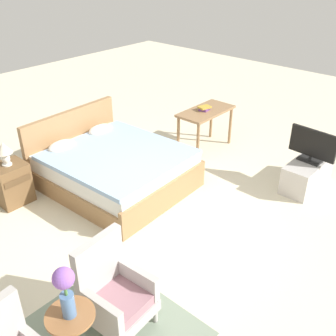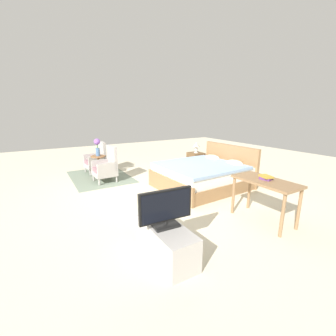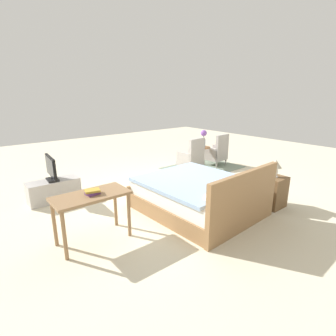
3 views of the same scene
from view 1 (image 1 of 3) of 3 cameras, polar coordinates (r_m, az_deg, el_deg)
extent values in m
plane|color=beige|center=(5.22, -0.79, -7.46)|extent=(16.00, 16.00, 0.00)
cube|color=#997047|center=(5.89, -7.55, -1.39)|extent=(1.76, 2.06, 0.28)
cube|color=white|center=(5.76, -7.72, 0.83)|extent=(1.69, 1.98, 0.24)
cube|color=#93B2D6|center=(5.64, -7.26, 1.92)|extent=(1.74, 1.82, 0.06)
cube|color=#997047|center=(6.39, -13.74, 4.05)|extent=(1.72, 0.15, 0.96)
cube|color=#997047|center=(5.28, -0.27, -4.25)|extent=(1.72, 0.13, 0.40)
ellipsoid|color=white|center=(5.96, -15.14, 3.10)|extent=(0.45, 0.30, 0.14)
ellipsoid|color=white|center=(6.37, -9.75, 5.49)|extent=(0.45, 0.30, 0.14)
cylinder|color=#ADA8A3|center=(3.97, -1.85, -20.55)|extent=(0.04, 0.04, 0.16)
cylinder|color=#ADA8A3|center=(3.99, -11.85, -21.07)|extent=(0.04, 0.04, 0.16)
cylinder|color=#ADA8A3|center=(4.19, -6.96, -17.47)|extent=(0.04, 0.04, 0.16)
cube|color=#ADA8A3|center=(3.87, -6.98, -19.55)|extent=(0.58, 0.58, 0.12)
cube|color=gray|center=(3.78, -7.08, -18.46)|extent=(0.53, 0.53, 0.10)
cube|color=#ADA8A3|center=(3.71, -9.98, -13.92)|extent=(0.54, 0.12, 0.64)
cube|color=#ADA8A3|center=(3.62, -9.90, -19.68)|extent=(0.11, 0.52, 0.26)
cube|color=#ADA8A3|center=(3.84, -4.64, -15.67)|extent=(0.11, 0.52, 0.26)
cylinder|color=#936038|center=(3.40, -14.02, -20.08)|extent=(0.40, 0.40, 0.02)
cylinder|color=#4C709E|center=(3.31, -14.29, -18.69)|extent=(0.11, 0.11, 0.22)
cylinder|color=#477538|center=(3.19, -14.65, -16.76)|extent=(0.02, 0.02, 0.10)
sphere|color=#8956B7|center=(3.11, -14.94, -15.19)|extent=(0.17, 0.17, 0.17)
cube|color=brown|center=(5.82, -21.76, -2.09)|extent=(0.44, 0.40, 0.58)
cube|color=brown|center=(5.60, -20.98, -1.82)|extent=(0.37, 0.01, 0.09)
cylinder|color=silver|center=(5.68, -22.32, 0.51)|extent=(0.13, 0.13, 0.02)
ellipsoid|color=silver|center=(5.64, -22.49, 1.31)|extent=(0.11, 0.11, 0.16)
cone|color=beige|center=(5.57, -22.79, 2.71)|extent=(0.22, 0.22, 0.15)
cube|color=#B7B2AD|center=(6.15, 19.53, -0.75)|extent=(0.96, 0.40, 0.42)
cube|color=black|center=(6.05, 19.88, 1.12)|extent=(0.22, 0.33, 0.03)
cylinder|color=black|center=(6.03, 19.95, 1.45)|extent=(0.04, 0.04, 0.05)
cube|color=black|center=(5.93, 20.31, 3.37)|extent=(0.09, 0.69, 0.40)
cube|color=black|center=(5.95, 20.42, 3.45)|extent=(0.05, 0.64, 0.36)
cylinder|color=#8E6B47|center=(6.44, 4.36, 3.65)|extent=(0.05, 0.05, 0.68)
cylinder|color=#8E6B47|center=(7.14, 9.02, 6.06)|extent=(0.05, 0.05, 0.68)
cylinder|color=#8E6B47|center=(6.67, 1.51, 4.70)|extent=(0.05, 0.05, 0.68)
cylinder|color=#8E6B47|center=(7.36, 6.29, 6.96)|extent=(0.05, 0.05, 0.68)
cube|color=#8E6B47|center=(6.75, 5.53, 8.21)|extent=(1.04, 0.52, 0.04)
cube|color=#66387A|center=(6.73, 5.32, 8.51)|extent=(0.19, 0.16, 0.04)
cube|color=#B79333|center=(6.72, 5.33, 8.79)|extent=(0.23, 0.19, 0.03)
camera|label=2|loc=(7.42, 38.03, 13.27)|focal=24.00mm
camera|label=3|loc=(9.55, -6.29, 22.96)|focal=28.00mm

